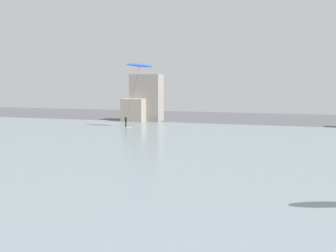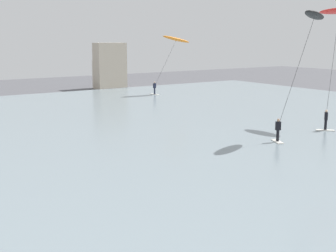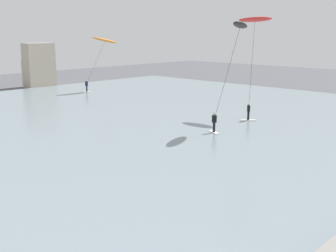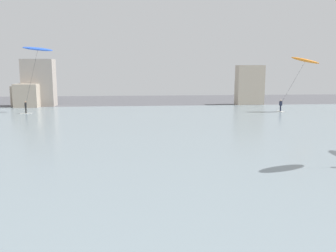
{
  "view_description": "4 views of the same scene",
  "coord_description": "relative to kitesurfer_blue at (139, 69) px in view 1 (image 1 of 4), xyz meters",
  "views": [
    {
      "loc": [
        6.84,
        -1.11,
        6.33
      ],
      "look_at": [
        2.08,
        14.36,
        4.5
      ],
      "focal_mm": 42.14,
      "sensor_mm": 36.0,
      "label": 1
    },
    {
      "loc": [
        -10.54,
        -1.68,
        7.24
      ],
      "look_at": [
        2.15,
        17.27,
        2.78
      ],
      "focal_mm": 48.35,
      "sensor_mm": 36.0,
      "label": 2
    },
    {
      "loc": [
        -14.49,
        -1.27,
        8.24
      ],
      "look_at": [
        -1.39,
        11.21,
        4.22
      ],
      "focal_mm": 45.67,
      "sensor_mm": 36.0,
      "label": 3
    },
    {
      "loc": [
        -0.02,
        0.46,
        5.89
      ],
      "look_at": [
        1.6,
        17.48,
        3.12
      ],
      "focal_mm": 37.64,
      "sensor_mm": 36.0,
      "label": 4
    }
  ],
  "objects": [
    {
      "name": "water_bay",
      "position": [
        12.78,
        -18.78,
        -8.0
      ],
      "size": [
        84.0,
        52.0,
        0.1
      ],
      "primitive_type": "cube",
      "color": "gray",
      "rests_on": "ground"
    },
    {
      "name": "far_shore_buildings",
      "position": [
        9.31,
        8.93,
        -5.15
      ],
      "size": [
        40.99,
        5.53,
        7.48
      ],
      "color": "#B7A893",
      "rests_on": "ground"
    },
    {
      "name": "kitesurfer_blue",
      "position": [
        0.0,
        0.0,
        0.0
      ],
      "size": [
        4.41,
        2.24,
        8.91
      ],
      "color": "silver",
      "rests_on": "water_bay"
    }
  ]
}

